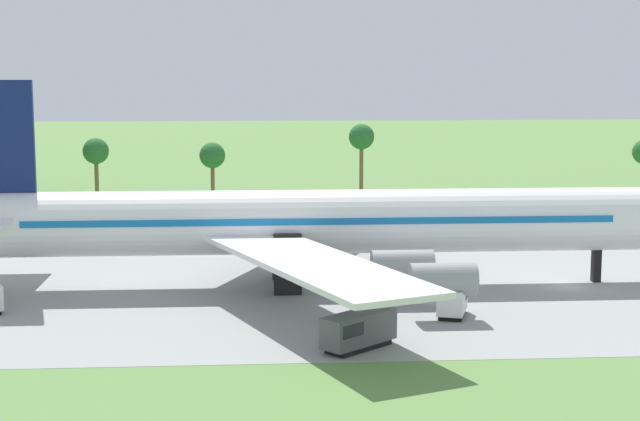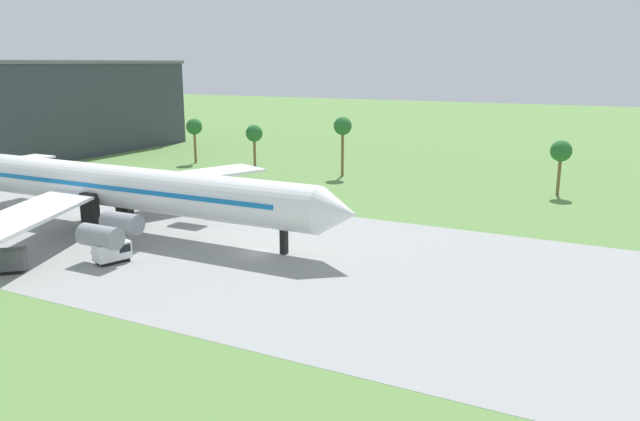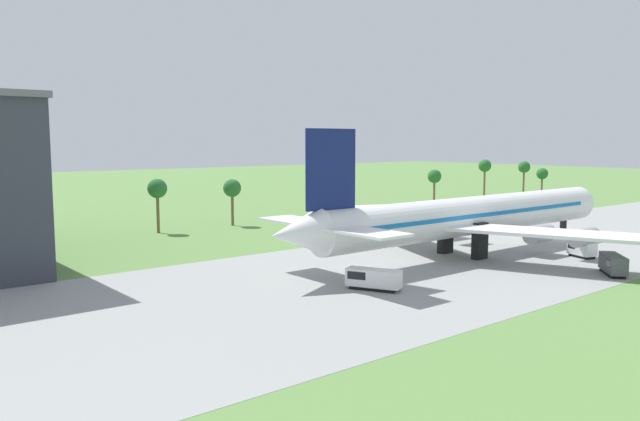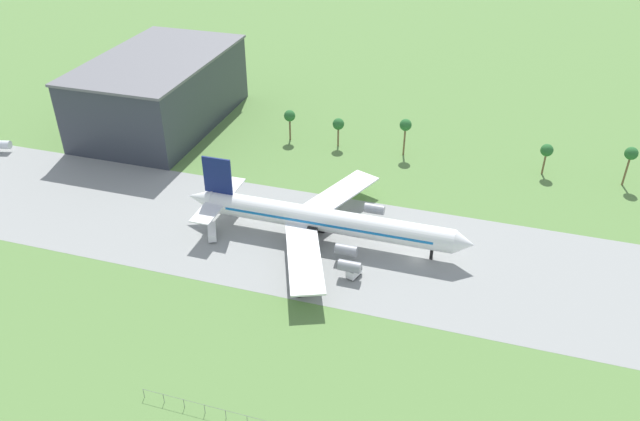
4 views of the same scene
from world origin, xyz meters
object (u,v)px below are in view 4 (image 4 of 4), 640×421
Objects in this scene: jet_airliner at (323,220)px; baggage_tug at (354,272)px; terminal_building at (160,91)px; catering_van at (307,288)px; fuel_truck at (212,232)px.

jet_airliner reaches higher than baggage_tug.
jet_airliner is 16.65m from baggage_tug.
terminal_building is (-71.36, 50.28, 5.61)m from jet_airliner.
baggage_tug is 103.53m from terminal_building.
jet_airliner is 21.10m from catering_van.
fuel_truck is 0.11× the size of terminal_building.
terminal_building reaches higher than fuel_truck.
jet_airliner is 11.05× the size of fuel_truck.
baggage_tug is 37.96m from fuel_truck.
catering_van is at bearing -25.36° from fuel_truck.
jet_airliner is at bearing 96.80° from catering_van.
terminal_building reaches higher than baggage_tug.
fuel_truck is 73.09m from terminal_building.
baggage_tug is (10.94, -11.72, -4.51)m from jet_airliner.
jet_airliner is at bearing 133.02° from baggage_tug.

